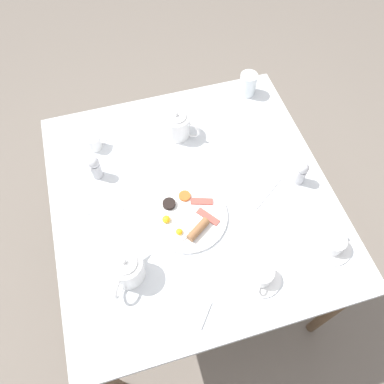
{
  "coord_description": "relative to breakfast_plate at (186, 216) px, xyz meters",
  "views": [
    {
      "loc": [
        -0.21,
        -0.73,
        2.04
      ],
      "look_at": [
        0.0,
        0.0,
        0.78
      ],
      "focal_mm": 35.0,
      "sensor_mm": 36.0,
      "label": 1
    }
  ],
  "objects": [
    {
      "name": "ground_plane",
      "position": [
        0.05,
        0.09,
        -0.77
      ],
      "size": [
        8.0,
        8.0,
        0.0
      ],
      "primitive_type": "plane",
      "color": "#70665B"
    },
    {
      "name": "table",
      "position": [
        0.05,
        0.09,
        -0.08
      ],
      "size": [
        1.09,
        1.13,
        0.76
      ],
      "color": "silver",
      "rests_on": "ground_plane"
    },
    {
      "name": "breakfast_plate",
      "position": [
        0.0,
        0.0,
        0.0
      ],
      "size": [
        0.31,
        0.31,
        0.04
      ],
      "color": "white",
      "rests_on": "table"
    },
    {
      "name": "teapot_near",
      "position": [
        -0.25,
        -0.16,
        0.05
      ],
      "size": [
        0.12,
        0.19,
        0.13
      ],
      "rotation": [
        0.0,
        0.0,
        1.02
      ],
      "color": "white",
      "rests_on": "table"
    },
    {
      "name": "teapot_far",
      "position": [
        0.07,
        0.41,
        0.05
      ],
      "size": [
        0.17,
        0.14,
        0.13
      ],
      "rotation": [
        0.0,
        0.0,
        2.45
      ],
      "color": "white",
      "rests_on": "table"
    },
    {
      "name": "teacup_with_saucer_left",
      "position": [
        0.18,
        -0.3,
        0.02
      ],
      "size": [
        0.15,
        0.15,
        0.06
      ],
      "color": "white",
      "rests_on": "table"
    },
    {
      "name": "teacup_with_saucer_right",
      "position": [
        0.47,
        -0.26,
        0.02
      ],
      "size": [
        0.15,
        0.15,
        0.06
      ],
      "color": "white",
      "rests_on": "table"
    },
    {
      "name": "water_glass_tall",
      "position": [
        0.45,
        0.56,
        0.04
      ],
      "size": [
        0.08,
        0.08,
        0.11
      ],
      "color": "white",
      "rests_on": "table"
    },
    {
      "name": "creamer_jug",
      "position": [
        -0.28,
        0.43,
        0.02
      ],
      "size": [
        0.09,
        0.06,
        0.07
      ],
      "color": "white",
      "rests_on": "table"
    },
    {
      "name": "pepper_grinder",
      "position": [
        -0.29,
        0.29,
        0.05
      ],
      "size": [
        0.05,
        0.05,
        0.11
      ],
      "color": "#BCBCC1",
      "rests_on": "table"
    },
    {
      "name": "salt_grinder",
      "position": [
        0.48,
        0.04,
        0.05
      ],
      "size": [
        0.05,
        0.05,
        0.11
      ],
      "color": "#BCBCC1",
      "rests_on": "table"
    },
    {
      "name": "napkin_folded",
      "position": [
        -0.09,
        -0.33,
        -0.01
      ],
      "size": [
        0.17,
        0.16,
        0.01
      ],
      "rotation": [
        0.0,
        0.0,
        5.6
      ],
      "color": "white",
      "rests_on": "table"
    },
    {
      "name": "fork_by_plate",
      "position": [
        -0.31,
        0.12,
        -0.01
      ],
      "size": [
        0.18,
        0.04,
        0.0
      ],
      "rotation": [
        0.0,
        0.0,
        1.42
      ],
      "color": "silver",
      "rests_on": "table"
    },
    {
      "name": "knife_by_plate",
      "position": [
        0.33,
        0.01,
        -0.01
      ],
      "size": [
        0.16,
        0.12,
        0.0
      ],
      "rotation": [
        0.0,
        0.0,
        2.18
      ],
      "color": "silver",
      "rests_on": "table"
    }
  ]
}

